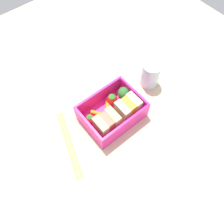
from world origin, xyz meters
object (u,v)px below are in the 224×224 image
at_px(broccoli_floret, 124,93).
at_px(strawberry_left, 112,99).
at_px(drinking_glass, 150,75).
at_px(carrot_stick_left, 99,114).
at_px(strawberry_far_left, 90,119).
at_px(carrot_stick_far_left, 106,109).
at_px(sandwich_left, 128,108).
at_px(chopstick_pair, 69,143).
at_px(sandwich_center_left, 107,123).

height_order(broccoli_floret, strawberry_left, broccoli_floret).
bearing_deg(drinking_glass, broccoli_floret, -1.47).
xyz_separation_m(carrot_stick_left, strawberry_far_left, (0.03, 0.00, 0.01)).
relative_size(carrot_stick_far_left, drinking_glass, 0.61).
distance_m(sandwich_left, strawberry_far_left, 0.11).
relative_size(strawberry_left, chopstick_pair, 0.19).
bearing_deg(sandwich_center_left, sandwich_left, 180.00).
relative_size(sandwich_center_left, strawberry_far_left, 1.84).
bearing_deg(chopstick_pair, carrot_stick_left, -173.48).
bearing_deg(carrot_stick_far_left, chopstick_pair, 4.43).
height_order(strawberry_left, carrot_stick_far_left, strawberry_left).
bearing_deg(carrot_stick_far_left, broccoli_floret, -177.86).
bearing_deg(strawberry_left, drinking_glass, 175.60).
bearing_deg(strawberry_far_left, chopstick_pair, 8.27).
distance_m(sandwich_left, carrot_stick_left, 0.08).
distance_m(broccoli_floret, drinking_glass, 0.10).
relative_size(carrot_stick_left, strawberry_far_left, 1.42).
height_order(sandwich_center_left, broccoli_floret, sandwich_center_left).
bearing_deg(sandwich_center_left, strawberry_far_left, -62.43).
relative_size(sandwich_left, strawberry_left, 1.60).
distance_m(sandwich_left, carrot_stick_far_left, 0.06).
distance_m(strawberry_left, carrot_stick_left, 0.05).
relative_size(broccoli_floret, strawberry_far_left, 1.28).
distance_m(broccoli_floret, chopstick_pair, 0.20).
xyz_separation_m(sandwich_center_left, chopstick_pair, (0.10, -0.03, -0.04)).
height_order(sandwich_center_left, drinking_glass, drinking_glass).
relative_size(sandwich_left, strawberry_far_left, 1.84).
bearing_deg(strawberry_left, broccoli_floret, 167.58).
distance_m(sandwich_center_left, drinking_glass, 0.20).
relative_size(broccoli_floret, drinking_glass, 0.51).
xyz_separation_m(strawberry_left, drinking_glass, (-0.14, 0.01, 0.01)).
xyz_separation_m(broccoli_floret, drinking_glass, (-0.10, 0.00, 0.00)).
xyz_separation_m(carrot_stick_far_left, carrot_stick_left, (0.02, -0.00, -0.00)).
relative_size(sandwich_left, carrot_stick_left, 1.29).
relative_size(sandwich_center_left, drinking_glass, 0.74).
relative_size(carrot_stick_far_left, strawberry_far_left, 1.51).
distance_m(sandwich_center_left, strawberry_left, 0.08).
height_order(broccoli_floret, chopstick_pair, broccoli_floret).
bearing_deg(sandwich_left, carrot_stick_left, -35.78).
height_order(sandwich_left, drinking_glass, drinking_glass).
relative_size(sandwich_left, drinking_glass, 0.74).
height_order(carrot_stick_left, drinking_glass, drinking_glass).
bearing_deg(strawberry_left, strawberry_far_left, 6.26).
bearing_deg(drinking_glass, carrot_stick_far_left, -0.06).
bearing_deg(sandwich_center_left, chopstick_pair, -17.75).
distance_m(carrot_stick_left, chopstick_pair, 0.11).
relative_size(sandwich_left, chopstick_pair, 0.31).
height_order(strawberry_left, strawberry_far_left, strawberry_left).
height_order(sandwich_center_left, carrot_stick_far_left, sandwich_center_left).
bearing_deg(drinking_glass, sandwich_center_left, 12.44).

